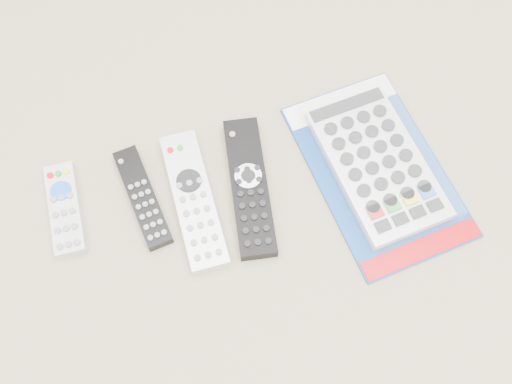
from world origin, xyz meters
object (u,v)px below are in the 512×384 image
object	(u,v)px
remote_slim_black	(143,198)
remote_large_black	(249,187)
remote_silver_dvd	(194,200)
jumbo_remote_packaged	(377,163)
remote_small_grey	(65,209)

from	to	relation	value
remote_slim_black	remote_large_black	bearing A→B (deg)	-18.02
remote_silver_dvd	jumbo_remote_packaged	world-z (taller)	jumbo_remote_packaged
remote_slim_black	jumbo_remote_packaged	size ratio (longest dim) A/B	0.52
remote_small_grey	remote_slim_black	xyz separation A→B (m)	(0.11, -0.01, -0.00)
remote_small_grey	jumbo_remote_packaged	xyz separation A→B (m)	(0.44, -0.06, 0.01)
remote_slim_black	jumbo_remote_packaged	xyz separation A→B (m)	(0.34, -0.04, 0.01)
remote_small_grey	jumbo_remote_packaged	bearing A→B (deg)	-6.18
remote_large_black	jumbo_remote_packaged	distance (m)	0.19
remote_slim_black	remote_silver_dvd	xyz separation A→B (m)	(0.07, -0.03, 0.00)
remote_slim_black	remote_silver_dvd	world-z (taller)	remote_silver_dvd
remote_silver_dvd	jumbo_remote_packaged	bearing A→B (deg)	-3.83
remote_small_grey	remote_silver_dvd	distance (m)	0.18
remote_slim_black	jumbo_remote_packaged	bearing A→B (deg)	-15.32
remote_silver_dvd	jumbo_remote_packaged	distance (m)	0.27
remote_large_black	jumbo_remote_packaged	size ratio (longest dim) A/B	0.70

